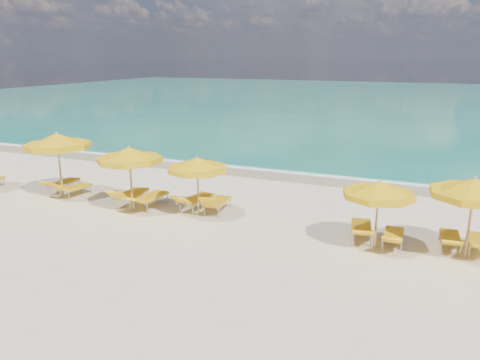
% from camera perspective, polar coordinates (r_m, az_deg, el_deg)
% --- Properties ---
extents(ground_plane, '(120.00, 120.00, 0.00)m').
position_cam_1_polar(ground_plane, '(15.77, -2.13, -5.52)').
color(ground_plane, beige).
extents(ocean, '(120.00, 80.00, 0.30)m').
position_cam_1_polar(ocean, '(61.94, 17.17, 9.26)').
color(ocean, '#136D57').
rests_on(ocean, ground).
extents(wet_sand_band, '(120.00, 2.60, 0.01)m').
position_cam_1_polar(wet_sand_band, '(22.39, 5.87, 0.65)').
color(wet_sand_band, tan).
rests_on(wet_sand_band, ground).
extents(foam_line, '(120.00, 1.20, 0.03)m').
position_cam_1_polar(foam_line, '(23.13, 6.45, 1.10)').
color(foam_line, white).
rests_on(foam_line, ground).
extents(whitecap_near, '(14.00, 0.36, 0.05)m').
position_cam_1_polar(whitecap_near, '(33.22, 0.84, 5.45)').
color(whitecap_near, white).
rests_on(whitecap_near, ground).
extents(whitecap_far, '(18.00, 0.30, 0.05)m').
position_cam_1_polar(whitecap_far, '(37.82, 25.31, 5.19)').
color(whitecap_far, white).
rests_on(whitecap_far, ground).
extents(umbrella_2, '(2.61, 2.61, 2.62)m').
position_cam_1_polar(umbrella_2, '(19.81, -21.39, 4.41)').
color(umbrella_2, tan).
rests_on(umbrella_2, ground).
extents(umbrella_3, '(3.02, 3.02, 2.40)m').
position_cam_1_polar(umbrella_3, '(17.21, -13.33, 2.94)').
color(umbrella_3, tan).
rests_on(umbrella_3, ground).
extents(umbrella_4, '(2.24, 2.24, 2.16)m').
position_cam_1_polar(umbrella_4, '(16.24, -5.22, 1.83)').
color(umbrella_4, tan).
rests_on(umbrella_4, ground).
extents(umbrella_5, '(2.32, 2.32, 2.11)m').
position_cam_1_polar(umbrella_5, '(13.90, 16.55, -1.18)').
color(umbrella_5, tan).
rests_on(umbrella_5, ground).
extents(umbrella_6, '(2.92, 2.92, 2.38)m').
position_cam_1_polar(umbrella_6, '(14.16, 26.62, -0.95)').
color(umbrella_6, tan).
rests_on(umbrella_6, ground).
extents(lounger_2_left, '(0.79, 1.93, 0.75)m').
position_cam_1_polar(lounger_2_left, '(20.81, -20.69, -0.74)').
color(lounger_2_left, '#A5A8AD').
rests_on(lounger_2_left, ground).
extents(lounger_2_right, '(0.79, 1.73, 0.75)m').
position_cam_1_polar(lounger_2_right, '(20.04, -19.46, -1.27)').
color(lounger_2_right, '#A5A8AD').
rests_on(lounger_2_right, ground).
extents(lounger_3_left, '(0.83, 2.07, 0.89)m').
position_cam_1_polar(lounger_3_left, '(18.26, -13.12, -2.19)').
color(lounger_3_left, '#A5A8AD').
rests_on(lounger_3_left, ground).
extents(lounger_3_right, '(0.73, 2.08, 0.75)m').
position_cam_1_polar(lounger_3_right, '(17.76, -10.90, -2.59)').
color(lounger_3_right, '#A5A8AD').
rests_on(lounger_3_right, ground).
extents(lounger_4_left, '(0.92, 2.05, 0.83)m').
position_cam_1_polar(lounger_4_left, '(17.33, -5.36, -2.83)').
color(lounger_4_left, '#A5A8AD').
rests_on(lounger_4_left, ground).
extents(lounger_4_right, '(0.72, 1.79, 0.86)m').
position_cam_1_polar(lounger_4_right, '(16.98, -2.78, -3.21)').
color(lounger_4_right, '#A5A8AD').
rests_on(lounger_4_right, ground).
extents(lounger_5_left, '(0.92, 1.96, 0.71)m').
position_cam_1_polar(lounger_5_left, '(15.02, 14.54, -6.19)').
color(lounger_5_left, '#A5A8AD').
rests_on(lounger_5_left, ground).
extents(lounger_5_right, '(0.61, 1.75, 0.69)m').
position_cam_1_polar(lounger_5_right, '(14.73, 18.14, -6.96)').
color(lounger_5_right, '#A5A8AD').
rests_on(lounger_5_right, ground).
extents(lounger_6_left, '(0.63, 1.76, 0.67)m').
position_cam_1_polar(lounger_6_left, '(15.14, 24.18, -6.96)').
color(lounger_6_left, '#A5A8AD').
rests_on(lounger_6_left, ground).
extents(lounger_6_right, '(0.58, 1.75, 0.64)m').
position_cam_1_polar(lounger_6_right, '(15.24, 27.04, -7.16)').
color(lounger_6_right, '#A5A8AD').
rests_on(lounger_6_right, ground).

